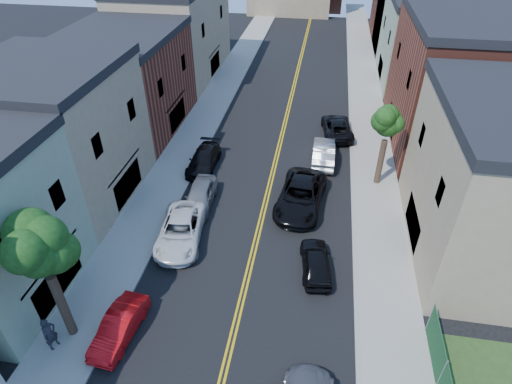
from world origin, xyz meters
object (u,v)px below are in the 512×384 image
at_px(white_pickup, 181,230).
at_px(silver_car_right, 324,153).
at_px(dark_car_right_far, 337,127).
at_px(red_sedan, 119,327).
at_px(black_car_right, 316,262).
at_px(black_suv_lane, 301,196).
at_px(grey_car_left, 200,196).
at_px(black_car_left, 204,160).
at_px(pedestrian_left, 50,334).

distance_m(white_pickup, silver_car_right, 13.88).
xyz_separation_m(white_pickup, dark_car_right_far, (9.50, 15.80, -0.04)).
bearing_deg(silver_car_right, red_sedan, 62.62).
distance_m(red_sedan, dark_car_right_far, 25.25).
xyz_separation_m(black_car_right, black_suv_lane, (-1.38, 5.98, 0.19)).
height_order(grey_car_left, silver_car_right, silver_car_right).
bearing_deg(black_suv_lane, red_sedan, -117.61).
height_order(red_sedan, black_car_right, black_car_right).
xyz_separation_m(black_car_left, pedestrian_left, (-2.84, -16.92, 0.39)).
distance_m(black_car_left, dark_car_right_far, 12.66).
bearing_deg(white_pickup, dark_car_right_far, 51.74).
distance_m(red_sedan, white_pickup, 7.29).
bearing_deg(silver_car_right, black_car_left, 14.77).
relative_size(red_sedan, silver_car_right, 0.81).
xyz_separation_m(black_car_right, dark_car_right_far, (1.01, 17.03, 0.05)).
bearing_deg(grey_car_left, black_suv_lane, 5.90).
bearing_deg(black_car_left, black_car_right, -46.12).
height_order(silver_car_right, black_suv_lane, black_suv_lane).
bearing_deg(pedestrian_left, black_suv_lane, -22.31).
height_order(silver_car_right, pedestrian_left, pedestrian_left).
relative_size(black_car_left, black_car_right, 1.21).
bearing_deg(dark_car_right_far, black_car_left, 28.02).
height_order(white_pickup, black_suv_lane, black_suv_lane).
bearing_deg(grey_car_left, white_pickup, -95.67).
height_order(dark_car_right_far, black_suv_lane, black_suv_lane).
relative_size(grey_car_left, dark_car_right_far, 0.85).
distance_m(black_car_left, black_suv_lane, 8.77).
height_order(black_suv_lane, pedestrian_left, pedestrian_left).
height_order(red_sedan, dark_car_right_far, dark_car_right_far).
height_order(red_sedan, grey_car_left, grey_car_left).
height_order(red_sedan, pedestrian_left, pedestrian_left).
relative_size(grey_car_left, pedestrian_left, 2.40).
bearing_deg(black_suv_lane, pedestrian_left, -123.35).
bearing_deg(red_sedan, white_pickup, 88.58).
height_order(white_pickup, black_car_right, white_pickup).
xyz_separation_m(red_sedan, grey_car_left, (1.04, 10.97, 0.12)).
relative_size(dark_car_right_far, pedestrian_left, 2.81).
relative_size(red_sedan, pedestrian_left, 2.10).
bearing_deg(dark_car_right_far, white_pickup, 51.68).
bearing_deg(red_sedan, black_car_right, 37.95).
distance_m(white_pickup, black_car_left, 8.52).
relative_size(white_pickup, grey_car_left, 1.23).
bearing_deg(red_sedan, black_suv_lane, 61.62).
xyz_separation_m(white_pickup, black_car_left, (-0.83, 8.48, -0.07)).
relative_size(silver_car_right, black_suv_lane, 0.77).
bearing_deg(black_car_left, black_suv_lane, -25.11).
bearing_deg(black_car_right, pedestrian_left, 22.70).
height_order(red_sedan, white_pickup, white_pickup).
bearing_deg(black_car_right, red_sedan, 24.85).
height_order(black_car_left, dark_car_right_far, dark_car_right_far).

